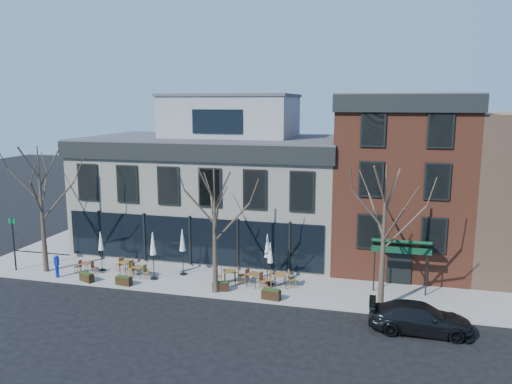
% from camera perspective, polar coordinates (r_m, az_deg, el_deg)
% --- Properties ---
extents(ground, '(120.00, 120.00, 0.00)m').
position_cam_1_polar(ground, '(33.16, -7.41, -8.62)').
color(ground, black).
rests_on(ground, ground).
extents(sidewalk_front, '(33.50, 4.70, 0.15)m').
position_cam_1_polar(sidewalk_front, '(30.19, -3.10, -10.31)').
color(sidewalk_front, gray).
rests_on(sidewalk_front, ground).
extents(sidewalk_side, '(4.50, 12.00, 0.15)m').
position_cam_1_polar(sidewalk_side, '(43.29, -18.45, -4.48)').
color(sidewalk_side, gray).
rests_on(sidewalk_side, ground).
extents(corner_building, '(18.39, 10.39, 11.10)m').
position_cam_1_polar(corner_building, '(36.61, -4.56, 0.85)').
color(corner_building, silver).
rests_on(corner_building, ground).
extents(red_brick_building, '(8.20, 11.78, 11.18)m').
position_cam_1_polar(red_brick_building, '(34.50, 16.16, 1.44)').
color(red_brick_building, brown).
rests_on(red_brick_building, ground).
extents(tree_corner, '(3.93, 3.98, 7.92)m').
position_cam_1_polar(tree_corner, '(33.50, -23.29, -1.65)').
color(tree_corner, '#382B21').
rests_on(tree_corner, sidewalk_front).
extents(tree_mid, '(3.50, 3.55, 7.04)m').
position_cam_1_polar(tree_mid, '(27.56, -4.73, -4.23)').
color(tree_mid, '#382B21').
rests_on(tree_mid, sidewalk_front).
extents(tree_right, '(3.72, 3.77, 7.48)m').
position_cam_1_polar(tree_right, '(26.08, 14.39, -4.83)').
color(tree_right, '#382B21').
rests_on(tree_right, sidewalk_front).
extents(sign_pole, '(0.50, 0.10, 3.40)m').
position_cam_1_polar(sign_pole, '(35.00, -25.97, -5.03)').
color(sign_pole, black).
rests_on(sign_pole, sidewalk_front).
extents(parked_sedan, '(4.77, 1.99, 1.38)m').
position_cam_1_polar(parked_sedan, '(25.28, 18.28, -13.52)').
color(parked_sedan, black).
rests_on(parked_sedan, ground).
extents(call_box, '(0.28, 0.28, 1.42)m').
position_cam_1_polar(call_box, '(32.87, -21.81, -7.80)').
color(call_box, '#0D21AA').
rests_on(call_box, sidewalk_front).
extents(cafe_set_0, '(1.55, 0.64, 0.82)m').
position_cam_1_polar(cafe_set_0, '(33.08, -18.82, -8.10)').
color(cafe_set_0, brown).
rests_on(cafe_set_0, sidewalk_front).
extents(cafe_set_1, '(1.78, 1.09, 0.92)m').
position_cam_1_polar(cafe_set_1, '(32.35, -14.61, -8.19)').
color(cafe_set_1, brown).
rests_on(cafe_set_1, sidewalk_front).
extents(cafe_set_2, '(1.64, 0.73, 0.84)m').
position_cam_1_polar(cafe_set_2, '(31.47, -13.23, -8.73)').
color(cafe_set_2, brown).
rests_on(cafe_set_2, sidewalk_front).
extents(cafe_set_3, '(1.87, 1.10, 0.97)m').
position_cam_1_polar(cafe_set_3, '(29.67, -3.00, -9.50)').
color(cafe_set_3, brown).
rests_on(cafe_set_3, sidewalk_front).
extents(cafe_set_4, '(1.84, 1.06, 0.95)m').
position_cam_1_polar(cafe_set_4, '(29.21, -0.23, -9.83)').
color(cafe_set_4, brown).
rests_on(cafe_set_4, sidewalk_front).
extents(cafe_set_5, '(1.94, 1.07, 1.00)m').
position_cam_1_polar(cafe_set_5, '(29.08, 2.76, -9.88)').
color(cafe_set_5, brown).
rests_on(cafe_set_5, sidewalk_front).
extents(umbrella_0, '(0.40, 0.40, 2.53)m').
position_cam_1_polar(umbrella_0, '(32.97, -17.31, -5.60)').
color(umbrella_0, black).
rests_on(umbrella_0, sidewalk_front).
extents(umbrella_1, '(0.47, 0.47, 2.92)m').
position_cam_1_polar(umbrella_1, '(30.51, -11.70, -6.07)').
color(umbrella_1, black).
rests_on(umbrella_1, sidewalk_front).
extents(umbrella_2, '(0.46, 0.46, 2.89)m').
position_cam_1_polar(umbrella_2, '(30.99, -8.41, -5.74)').
color(umbrella_2, black).
rests_on(umbrella_2, sidewalk_front).
extents(umbrella_3, '(0.41, 0.41, 2.54)m').
position_cam_1_polar(umbrella_3, '(29.08, 1.64, -7.21)').
color(umbrella_3, black).
rests_on(umbrella_3, sidewalk_front).
extents(umbrella_4, '(0.47, 0.47, 2.93)m').
position_cam_1_polar(umbrella_4, '(29.39, 1.31, -6.46)').
color(umbrella_4, black).
rests_on(umbrella_4, sidewalk_front).
extents(planter_0, '(1.03, 0.70, 0.53)m').
position_cam_1_polar(planter_0, '(31.70, -18.78, -9.19)').
color(planter_0, '#2E220F').
rests_on(planter_0, sidewalk_front).
extents(planter_1, '(1.00, 0.51, 0.54)m').
position_cam_1_polar(planter_1, '(30.48, -14.87, -9.76)').
color(planter_1, black).
rests_on(planter_1, sidewalk_front).
extents(planter_2, '(1.03, 0.67, 0.54)m').
position_cam_1_polar(planter_2, '(28.70, -4.05, -10.70)').
color(planter_2, black).
rests_on(planter_2, sidewalk_front).
extents(planter_3, '(1.07, 0.54, 0.57)m').
position_cam_1_polar(planter_3, '(27.48, 1.75, -11.61)').
color(planter_3, black).
rests_on(planter_3, sidewalk_front).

